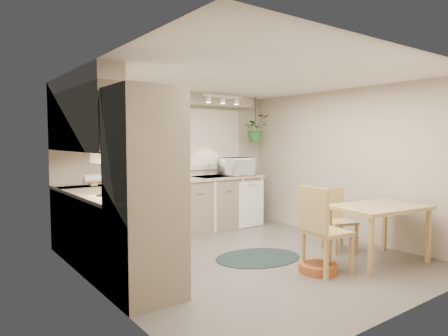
# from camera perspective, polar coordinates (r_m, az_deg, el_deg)

# --- Properties ---
(floor) EXTENTS (4.20, 4.20, 0.00)m
(floor) POSITION_cam_1_polar(r_m,az_deg,el_deg) (5.46, 3.69, -12.89)
(floor) COLOR #655F59
(floor) RESTS_ON ground
(ceiling) EXTENTS (4.20, 4.20, 0.00)m
(ceiling) POSITION_cam_1_polar(r_m,az_deg,el_deg) (5.29, 3.81, 12.85)
(ceiling) COLOR silver
(ceiling) RESTS_ON wall_back
(wall_back) EXTENTS (4.00, 0.04, 2.40)m
(wall_back) POSITION_cam_1_polar(r_m,az_deg,el_deg) (6.97, -7.49, 0.79)
(wall_back) COLOR #B6AA96
(wall_back) RESTS_ON floor
(wall_front) EXTENTS (4.00, 0.04, 2.40)m
(wall_front) POSITION_cam_1_polar(r_m,az_deg,el_deg) (3.89, 24.19, -2.05)
(wall_front) COLOR #B6AA96
(wall_front) RESTS_ON floor
(wall_left) EXTENTS (0.04, 4.20, 2.40)m
(wall_left) POSITION_cam_1_polar(r_m,az_deg,el_deg) (4.23, -17.37, -1.41)
(wall_left) COLOR #B6AA96
(wall_left) RESTS_ON floor
(wall_right) EXTENTS (0.04, 4.20, 2.40)m
(wall_right) POSITION_cam_1_polar(r_m,az_deg,el_deg) (6.71, 16.89, 0.53)
(wall_right) COLOR #B6AA96
(wall_right) RESTS_ON floor
(base_cab_left) EXTENTS (0.60, 1.85, 0.90)m
(base_cab_left) POSITION_cam_1_polar(r_m,az_deg,el_deg) (5.27, -17.26, -8.64)
(base_cab_left) COLOR gray
(base_cab_left) RESTS_ON floor
(base_cab_back) EXTENTS (3.60, 0.60, 0.90)m
(base_cab_back) POSITION_cam_1_polar(r_m,az_deg,el_deg) (6.70, -7.68, -5.80)
(base_cab_back) COLOR gray
(base_cab_back) RESTS_ON floor
(counter_left) EXTENTS (0.64, 1.89, 0.04)m
(counter_left) POSITION_cam_1_polar(r_m,az_deg,el_deg) (5.19, -17.26, -3.56)
(counter_left) COLOR beige
(counter_left) RESTS_ON base_cab_left
(counter_back) EXTENTS (3.64, 0.64, 0.04)m
(counter_back) POSITION_cam_1_polar(r_m,az_deg,el_deg) (6.63, -7.68, -1.80)
(counter_back) COLOR beige
(counter_back) RESTS_ON base_cab_back
(oven_stack) EXTENTS (0.65, 0.65, 2.10)m
(oven_stack) POSITION_cam_1_polar(r_m,az_deg,el_deg) (4.03, -11.18, -3.72)
(oven_stack) COLOR gray
(oven_stack) RESTS_ON floor
(wall_oven_face) EXTENTS (0.02, 0.56, 0.58)m
(wall_oven_face) POSITION_cam_1_polar(r_m,az_deg,el_deg) (4.17, -7.21, -3.41)
(wall_oven_face) COLOR white
(wall_oven_face) RESTS_ON oven_stack
(upper_cab_left) EXTENTS (0.35, 2.00, 0.75)m
(upper_cab_left) POSITION_cam_1_polar(r_m,az_deg,el_deg) (5.23, -19.33, 6.40)
(upper_cab_left) COLOR gray
(upper_cab_left) RESTS_ON wall_left
(upper_cab_back) EXTENTS (2.00, 0.35, 0.75)m
(upper_cab_back) POSITION_cam_1_polar(r_m,az_deg,el_deg) (6.38, -14.69, 6.02)
(upper_cab_back) COLOR gray
(upper_cab_back) RESTS_ON wall_back
(soffit_left) EXTENTS (0.30, 2.00, 0.20)m
(soffit_left) POSITION_cam_1_polar(r_m,az_deg,el_deg) (5.26, -19.71, 11.57)
(soffit_left) COLOR #B6AA96
(soffit_left) RESTS_ON wall_left
(soffit_back) EXTENTS (3.60, 0.30, 0.20)m
(soffit_back) POSITION_cam_1_polar(r_m,az_deg,el_deg) (6.77, -8.45, 10.01)
(soffit_back) COLOR #B6AA96
(soffit_back) RESTS_ON wall_back
(cooktop) EXTENTS (0.52, 0.58, 0.02)m
(cooktop) POSITION_cam_1_polar(r_m,az_deg,el_deg) (4.65, -14.80, -4.05)
(cooktop) COLOR white
(cooktop) RESTS_ON counter_left
(range_hood) EXTENTS (0.40, 0.60, 0.14)m
(range_hood) POSITION_cam_1_polar(r_m,az_deg,el_deg) (4.61, -15.13, 1.55)
(range_hood) COLOR white
(range_hood) RESTS_ON upper_cab_left
(window_blinds) EXTENTS (1.40, 0.02, 1.00)m
(window_blinds) POSITION_cam_1_polar(r_m,az_deg,el_deg) (7.30, -2.59, 4.11)
(window_blinds) COLOR white
(window_blinds) RESTS_ON wall_back
(window_frame) EXTENTS (1.50, 0.02, 1.10)m
(window_frame) POSITION_cam_1_polar(r_m,az_deg,el_deg) (7.31, -2.63, 4.11)
(window_frame) COLOR silver
(window_frame) RESTS_ON wall_back
(sink) EXTENTS (0.70, 0.48, 0.10)m
(sink) POSITION_cam_1_polar(r_m,az_deg,el_deg) (7.11, -1.35, -1.54)
(sink) COLOR #989A9F
(sink) RESTS_ON counter_back
(dishwasher_front) EXTENTS (0.58, 0.02, 0.83)m
(dishwasher_front) POSITION_cam_1_polar(r_m,az_deg,el_deg) (7.30, 3.94, -5.17)
(dishwasher_front) COLOR white
(dishwasher_front) RESTS_ON base_cab_back
(track_light_bar) EXTENTS (0.80, 0.04, 0.04)m
(track_light_bar) POSITION_cam_1_polar(r_m,az_deg,el_deg) (6.92, -0.16, 10.18)
(track_light_bar) COLOR white
(track_light_bar) RESTS_ON ceiling
(wall_clock) EXTENTS (0.30, 0.03, 0.30)m
(wall_clock) POSITION_cam_1_polar(r_m,az_deg,el_deg) (7.03, -6.36, 8.82)
(wall_clock) COLOR gold
(wall_clock) RESTS_ON wall_back
(dining_table) EXTENTS (1.28, 0.94, 0.75)m
(dining_table) POSITION_cam_1_polar(r_m,az_deg,el_deg) (5.60, 21.21, -8.78)
(dining_table) COLOR tan
(dining_table) RESTS_ON floor
(chair_left) EXTENTS (0.55, 0.55, 1.04)m
(chair_left) POSITION_cam_1_polar(r_m,az_deg,el_deg) (4.98, 14.54, -8.49)
(chair_left) COLOR tan
(chair_left) RESTS_ON floor
(chair_back) EXTENTS (0.52, 0.52, 0.89)m
(chair_back) POSITION_cam_1_polar(r_m,az_deg,el_deg) (5.99, 16.11, -7.15)
(chair_back) COLOR tan
(chair_back) RESTS_ON floor
(braided_rug) EXTENTS (1.36, 1.14, 0.01)m
(braided_rug) POSITION_cam_1_polar(r_m,az_deg,el_deg) (5.53, 4.89, -12.64)
(braided_rug) COLOR black
(braided_rug) RESTS_ON floor
(pet_bed) EXTENTS (0.52, 0.52, 0.11)m
(pet_bed) POSITION_cam_1_polar(r_m,az_deg,el_deg) (5.07, 13.24, -13.69)
(pet_bed) COLOR #C76827
(pet_bed) RESTS_ON floor
(microwave) EXTENTS (0.65, 0.46, 0.40)m
(microwave) POSITION_cam_1_polar(r_m,az_deg,el_deg) (7.26, 1.76, 0.48)
(microwave) COLOR white
(microwave) RESTS_ON counter_back
(soap_bottle) EXTENTS (0.09, 0.18, 0.08)m
(soap_bottle) POSITION_cam_1_polar(r_m,az_deg,el_deg) (6.97, -5.26, -1.00)
(soap_bottle) COLOR white
(soap_bottle) RESTS_ON counter_back
(hanging_plant) EXTENTS (0.53, 0.57, 0.40)m
(hanging_plant) POSITION_cam_1_polar(r_m,az_deg,el_deg) (7.54, 4.54, 5.23)
(hanging_plant) COLOR #255E26
(hanging_plant) RESTS_ON ceiling
(coffee_maker) EXTENTS (0.22, 0.25, 0.34)m
(coffee_maker) POSITION_cam_1_polar(r_m,az_deg,el_deg) (6.33, -12.98, -0.40)
(coffee_maker) COLOR black
(coffee_maker) RESTS_ON counter_back
(toaster) EXTENTS (0.32, 0.22, 0.18)m
(toaster) POSITION_cam_1_polar(r_m,az_deg,el_deg) (6.45, -11.05, -1.03)
(toaster) COLOR #989A9F
(toaster) RESTS_ON counter_back
(knife_block) EXTENTS (0.11, 0.11, 0.24)m
(knife_block) POSITION_cam_1_polar(r_m,az_deg,el_deg) (6.67, -7.84, -0.57)
(knife_block) COLOR tan
(knife_block) RESTS_ON counter_back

